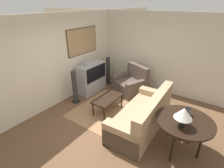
% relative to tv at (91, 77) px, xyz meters
% --- Properties ---
extents(ground_plane, '(12.00, 12.00, 0.00)m').
position_rel_tv_xyz_m(ground_plane, '(-1.13, -1.77, -0.53)').
color(ground_plane, brown).
extents(wall_back, '(12.00, 0.10, 2.70)m').
position_rel_tv_xyz_m(wall_back, '(-1.11, 0.36, 0.83)').
color(wall_back, beige).
rests_on(wall_back, ground_plane).
extents(wall_right, '(0.06, 12.00, 2.70)m').
position_rel_tv_xyz_m(wall_right, '(1.50, -1.77, 0.82)').
color(wall_right, beige).
rests_on(wall_right, ground_plane).
extents(area_rug, '(2.03, 1.68, 0.01)m').
position_rel_tv_xyz_m(area_rug, '(-0.68, -1.19, -0.52)').
color(area_rug, '#99704C').
rests_on(area_rug, ground_plane).
extents(tv, '(1.08, 0.49, 1.12)m').
position_rel_tv_xyz_m(tv, '(0.00, 0.00, 0.00)').
color(tv, '#9E9EA3').
rests_on(tv, ground_plane).
extents(couch, '(2.19, 1.01, 0.97)m').
position_rel_tv_xyz_m(couch, '(-0.81, -2.42, -0.19)').
color(couch, tan).
rests_on(couch, ground_plane).
extents(armchair, '(1.20, 1.26, 0.96)m').
position_rel_tv_xyz_m(armchair, '(0.73, -1.18, -0.22)').
color(armchair, brown).
rests_on(armchair, ground_plane).
extents(coffee_table, '(0.97, 0.49, 0.45)m').
position_rel_tv_xyz_m(coffee_table, '(-0.71, -1.25, -0.13)').
color(coffee_table, black).
rests_on(coffee_table, ground_plane).
extents(console_table, '(1.16, 1.16, 0.79)m').
position_rel_tv_xyz_m(console_table, '(-1.02, -3.42, 0.20)').
color(console_table, black).
rests_on(console_table, ground_plane).
extents(table_lamp, '(0.34, 0.34, 0.40)m').
position_rel_tv_xyz_m(table_lamp, '(-1.25, -3.40, 0.55)').
color(table_lamp, black).
rests_on(table_lamp, console_table).
extents(mantel_clock, '(0.18, 0.10, 0.16)m').
position_rel_tv_xyz_m(mantel_clock, '(-0.84, -3.40, 0.34)').
color(mantel_clock, black).
rests_on(mantel_clock, console_table).
extents(speaker_tower_left, '(0.27, 0.27, 1.06)m').
position_rel_tv_xyz_m(speaker_tower_left, '(-0.88, -0.08, -0.03)').
color(speaker_tower_left, black).
rests_on(speaker_tower_left, ground_plane).
extents(speaker_tower_right, '(0.27, 0.27, 1.06)m').
position_rel_tv_xyz_m(speaker_tower_right, '(0.88, -0.08, -0.03)').
color(speaker_tower_right, black).
rests_on(speaker_tower_right, ground_plane).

